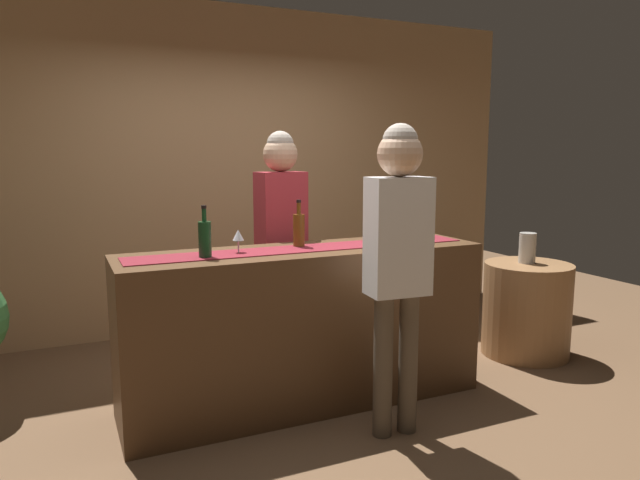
{
  "coord_description": "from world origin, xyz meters",
  "views": [
    {
      "loc": [
        -1.39,
        -3.29,
        1.61
      ],
      "look_at": [
        0.11,
        0.0,
        1.06
      ],
      "focal_mm": 32.44,
      "sensor_mm": 36.0,
      "label": 1
    }
  ],
  "objects_px": {
    "wine_bottle_clear": "(383,226)",
    "wine_glass_near_customer": "(238,236)",
    "vase_on_side_table": "(527,248)",
    "customer_sipping": "(398,245)",
    "wine_bottle_amber": "(299,229)",
    "wine_glass_mid_counter": "(416,227)",
    "bartender": "(281,224)",
    "wine_bottle_green": "(205,238)",
    "round_side_table": "(527,309)"
  },
  "relations": [
    {
      "from": "wine_bottle_clear",
      "to": "customer_sipping",
      "type": "relative_size",
      "value": 0.17
    },
    {
      "from": "wine_bottle_green",
      "to": "wine_bottle_clear",
      "type": "xyz_separation_m",
      "value": [
        1.21,
        0.05,
        0.0
      ]
    },
    {
      "from": "wine_bottle_clear",
      "to": "wine_glass_near_customer",
      "type": "xyz_separation_m",
      "value": [
        -0.99,
        0.02,
        -0.01
      ]
    },
    {
      "from": "wine_glass_near_customer",
      "to": "round_side_table",
      "type": "distance_m",
      "value": 2.5
    },
    {
      "from": "wine_glass_mid_counter",
      "to": "vase_on_side_table",
      "type": "distance_m",
      "value": 1.23
    },
    {
      "from": "wine_bottle_green",
      "to": "bartender",
      "type": "xyz_separation_m",
      "value": [
        0.7,
        0.63,
        -0.03
      ]
    },
    {
      "from": "customer_sipping",
      "to": "wine_bottle_clear",
      "type": "bearing_deg",
      "value": 71.35
    },
    {
      "from": "customer_sipping",
      "to": "vase_on_side_table",
      "type": "xyz_separation_m",
      "value": [
        1.67,
        0.74,
        -0.24
      ]
    },
    {
      "from": "wine_bottle_clear",
      "to": "customer_sipping",
      "type": "xyz_separation_m",
      "value": [
        -0.26,
        -0.6,
        -0.02
      ]
    },
    {
      "from": "wine_bottle_amber",
      "to": "vase_on_side_table",
      "type": "xyz_separation_m",
      "value": [
        1.98,
        0.05,
        -0.26
      ]
    },
    {
      "from": "wine_bottle_clear",
      "to": "vase_on_side_table",
      "type": "distance_m",
      "value": 1.44
    },
    {
      "from": "wine_bottle_clear",
      "to": "customer_sipping",
      "type": "height_order",
      "value": "customer_sipping"
    },
    {
      "from": "wine_glass_mid_counter",
      "to": "bartender",
      "type": "xyz_separation_m",
      "value": [
        -0.72,
        0.64,
        -0.02
      ]
    },
    {
      "from": "bartender",
      "to": "round_side_table",
      "type": "relative_size",
      "value": 2.38
    },
    {
      "from": "customer_sipping",
      "to": "vase_on_side_table",
      "type": "bearing_deg",
      "value": 28.46
    },
    {
      "from": "bartender",
      "to": "customer_sipping",
      "type": "xyz_separation_m",
      "value": [
        0.24,
        -1.18,
        0.0
      ]
    },
    {
      "from": "wine_glass_mid_counter",
      "to": "bartender",
      "type": "distance_m",
      "value": 0.97
    },
    {
      "from": "wine_bottle_green",
      "to": "wine_glass_mid_counter",
      "type": "distance_m",
      "value": 1.43
    },
    {
      "from": "bartender",
      "to": "wine_glass_mid_counter",
      "type": "bearing_deg",
      "value": 131.57
    },
    {
      "from": "wine_bottle_green",
      "to": "wine_glass_near_customer",
      "type": "relative_size",
      "value": 2.1
    },
    {
      "from": "wine_bottle_amber",
      "to": "vase_on_side_table",
      "type": "distance_m",
      "value": 2.0
    },
    {
      "from": "wine_bottle_clear",
      "to": "bartender",
      "type": "height_order",
      "value": "bartender"
    },
    {
      "from": "wine_bottle_amber",
      "to": "wine_bottle_clear",
      "type": "distance_m",
      "value": 0.58
    },
    {
      "from": "wine_bottle_clear",
      "to": "wine_glass_near_customer",
      "type": "relative_size",
      "value": 2.1
    },
    {
      "from": "wine_bottle_clear",
      "to": "wine_glass_mid_counter",
      "type": "bearing_deg",
      "value": -15.45
    },
    {
      "from": "wine_bottle_green",
      "to": "wine_glass_near_customer",
      "type": "xyz_separation_m",
      "value": [
        0.22,
        0.07,
        -0.01
      ]
    },
    {
      "from": "wine_bottle_amber",
      "to": "wine_glass_near_customer",
      "type": "distance_m",
      "value": 0.42
    },
    {
      "from": "wine_bottle_clear",
      "to": "wine_glass_mid_counter",
      "type": "relative_size",
      "value": 2.1
    },
    {
      "from": "vase_on_side_table",
      "to": "bartender",
      "type": "bearing_deg",
      "value": 166.76
    },
    {
      "from": "wine_glass_near_customer",
      "to": "vase_on_side_table",
      "type": "xyz_separation_m",
      "value": [
        2.4,
        0.11,
        -0.26
      ]
    },
    {
      "from": "wine_bottle_clear",
      "to": "wine_glass_near_customer",
      "type": "height_order",
      "value": "wine_bottle_clear"
    },
    {
      "from": "wine_glass_mid_counter",
      "to": "round_side_table",
      "type": "distance_m",
      "value": 1.4
    },
    {
      "from": "bartender",
      "to": "round_side_table",
      "type": "distance_m",
      "value": 2.09
    },
    {
      "from": "bartender",
      "to": "round_side_table",
      "type": "height_order",
      "value": "bartender"
    },
    {
      "from": "wine_bottle_green",
      "to": "wine_bottle_amber",
      "type": "xyz_separation_m",
      "value": [
        0.63,
        0.14,
        0.0
      ]
    },
    {
      "from": "wine_glass_mid_counter",
      "to": "wine_glass_near_customer",
      "type": "bearing_deg",
      "value": 176.19
    },
    {
      "from": "wine_bottle_clear",
      "to": "wine_glass_mid_counter",
      "type": "distance_m",
      "value": 0.23
    },
    {
      "from": "wine_bottle_green",
      "to": "wine_glass_mid_counter",
      "type": "xyz_separation_m",
      "value": [
        1.43,
        -0.01,
        -0.01
      ]
    },
    {
      "from": "wine_bottle_clear",
      "to": "wine_glass_mid_counter",
      "type": "xyz_separation_m",
      "value": [
        0.22,
        -0.06,
        -0.01
      ]
    },
    {
      "from": "customer_sipping",
      "to": "round_side_table",
      "type": "xyz_separation_m",
      "value": [
        1.66,
        0.7,
        -0.73
      ]
    },
    {
      "from": "wine_bottle_amber",
      "to": "customer_sipping",
      "type": "relative_size",
      "value": 0.17
    },
    {
      "from": "wine_bottle_green",
      "to": "round_side_table",
      "type": "xyz_separation_m",
      "value": [
        2.6,
        0.15,
        -0.75
      ]
    },
    {
      "from": "wine_bottle_green",
      "to": "wine_bottle_clear",
      "type": "relative_size",
      "value": 1.0
    },
    {
      "from": "wine_bottle_amber",
      "to": "wine_glass_near_customer",
      "type": "height_order",
      "value": "wine_bottle_amber"
    },
    {
      "from": "bartender",
      "to": "vase_on_side_table",
      "type": "xyz_separation_m",
      "value": [
        1.91,
        -0.45,
        -0.24
      ]
    },
    {
      "from": "customer_sipping",
      "to": "wine_bottle_amber",
      "type": "bearing_deg",
      "value": 118.93
    },
    {
      "from": "wine_glass_near_customer",
      "to": "bartender",
      "type": "height_order",
      "value": "bartender"
    },
    {
      "from": "wine_bottle_amber",
      "to": "wine_bottle_green",
      "type": "bearing_deg",
      "value": -167.99
    },
    {
      "from": "wine_glass_near_customer",
      "to": "round_side_table",
      "type": "relative_size",
      "value": 0.19
    },
    {
      "from": "wine_glass_mid_counter",
      "to": "vase_on_side_table",
      "type": "xyz_separation_m",
      "value": [
        1.19,
        0.19,
        -0.26
      ]
    }
  ]
}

